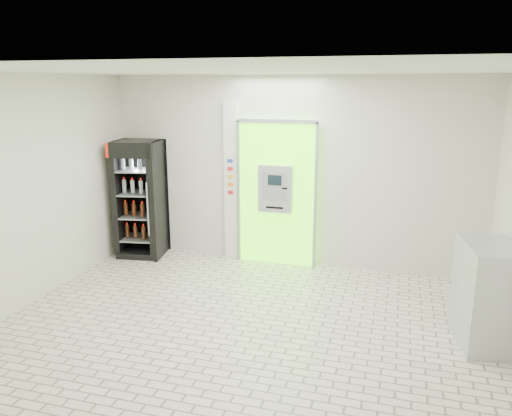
% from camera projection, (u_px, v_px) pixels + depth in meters
% --- Properties ---
extents(ground, '(6.00, 6.00, 0.00)m').
position_uv_depth(ground, '(244.00, 331.00, 5.94)').
color(ground, beige).
rests_on(ground, ground).
extents(room_shell, '(6.00, 6.00, 6.00)m').
position_uv_depth(room_shell, '(243.00, 179.00, 5.49)').
color(room_shell, beige).
rests_on(room_shell, ground).
extents(atm_assembly, '(1.30, 0.24, 2.33)m').
position_uv_depth(atm_assembly, '(277.00, 193.00, 7.96)').
color(atm_assembly, '#62FF15').
rests_on(atm_assembly, ground).
extents(pillar, '(0.22, 0.11, 2.60)m').
position_uv_depth(pillar, '(231.00, 182.00, 8.17)').
color(pillar, silver).
rests_on(pillar, ground).
extents(beverage_cooler, '(0.83, 0.79, 1.96)m').
position_uv_depth(beverage_cooler, '(141.00, 201.00, 8.41)').
color(beverage_cooler, black).
rests_on(beverage_cooler, ground).
extents(steel_cabinet, '(0.72, 0.96, 1.17)m').
position_uv_depth(steel_cabinet, '(488.00, 295.00, 5.53)').
color(steel_cabinet, '#AFB2B7').
rests_on(steel_cabinet, ground).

